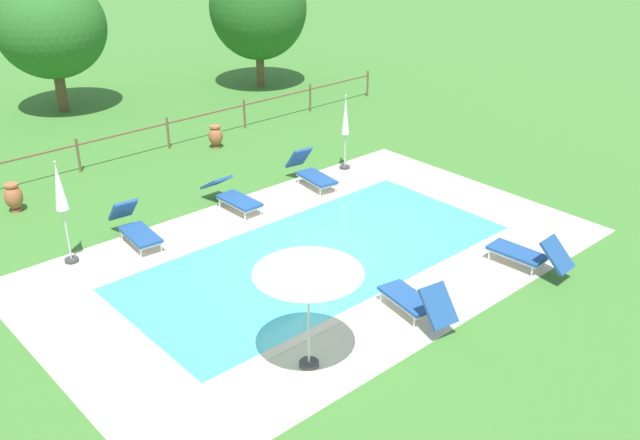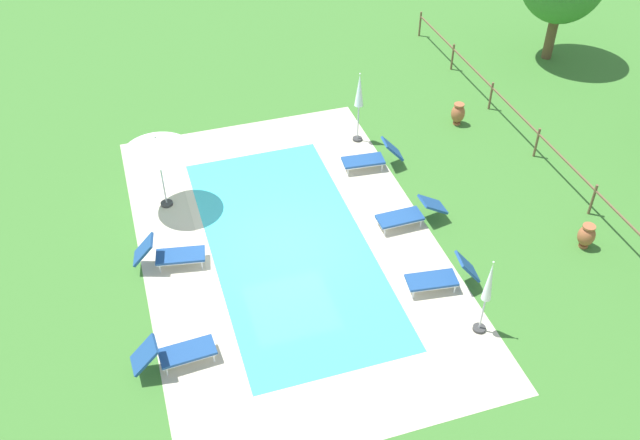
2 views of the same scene
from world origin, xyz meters
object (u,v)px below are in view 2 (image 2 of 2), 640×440
Objects in this scene: sun_lounger_north_far at (175,353)px; patio_umbrella_closed_row_mid_west at (488,288)px; sun_lounger_north_end at (170,254)px; terracotta_urn_near_fence at (586,235)px; patio_umbrella_closed_row_west at (359,95)px; sun_lounger_south_near_corner at (372,157)px; patio_umbrella_open_foreground at (156,144)px; terracotta_urn_by_tree at (458,113)px; sun_lounger_north_mid at (409,214)px; sun_lounger_north_near_steps at (442,276)px.

patio_umbrella_closed_row_mid_west reaches higher than sun_lounger_north_far.
sun_lounger_north_end reaches higher than terracotta_urn_near_fence.
sun_lounger_south_near_corner is at bearing -4.17° from patio_umbrella_closed_row_west.
patio_umbrella_open_foreground is 10.44m from terracotta_urn_by_tree.
terracotta_urn_near_fence is (2.70, 11.00, 0.01)m from sun_lounger_north_end.
sun_lounger_north_mid is 2.91m from sun_lounger_south_near_corner.
terracotta_urn_by_tree is (-7.04, 3.89, 0.03)m from sun_lounger_north_near_steps.
sun_lounger_south_near_corner is at bearing 89.38° from patio_umbrella_open_foreground.
sun_lounger_south_near_corner is at bearing 178.33° from sun_lounger_north_near_steps.
patio_umbrella_open_foreground is 9.78m from patio_umbrella_closed_row_mid_west.
sun_lounger_north_mid is 1.05× the size of sun_lounger_south_near_corner.
patio_umbrella_closed_row_mid_west is at bearing -65.97° from terracotta_urn_near_fence.
sun_lounger_north_end is (-0.35, -6.76, 0.03)m from sun_lounger_north_mid.
sun_lounger_north_near_steps reaches higher than terracotta_urn_near_fence.
patio_umbrella_closed_row_mid_west is 2.93× the size of terracotta_urn_by_tree.
sun_lounger_north_far is at bearing -5.90° from patio_umbrella_open_foreground.
terracotta_urn_near_fence is at bearing 39.20° from sun_lounger_south_near_corner.
patio_umbrella_closed_row_west is 1.08× the size of patio_umbrella_closed_row_mid_west.
terracotta_urn_by_tree is at bearing -175.27° from terracotta_urn_near_fence.
patio_umbrella_closed_row_west reaches higher than sun_lounger_north_end.
patio_umbrella_closed_row_mid_west is at bearing 80.66° from sun_lounger_north_far.
sun_lounger_north_far is 7.38m from patio_umbrella_closed_row_mid_west.
sun_lounger_south_near_corner reaches higher than terracotta_urn_by_tree.
terracotta_urn_near_fence is at bearing 31.28° from patio_umbrella_closed_row_west.
sun_lounger_north_mid is 0.85× the size of patio_umbrella_open_foreground.
patio_umbrella_closed_row_mid_west is at bearing 1.04° from sun_lounger_north_mid.
sun_lounger_south_near_corner is 2.09m from patio_umbrella_closed_row_west.
sun_lounger_north_mid is 2.61× the size of terracotta_urn_by_tree.
sun_lounger_north_near_steps is 0.77× the size of patio_umbrella_closed_row_west.
patio_umbrella_closed_row_west reaches higher than patio_umbrella_closed_row_mid_west.
sun_lounger_south_near_corner reaches higher than sun_lounger_north_far.
patio_umbrella_closed_row_west is 3.34× the size of terracotta_urn_near_fence.
sun_lounger_north_near_steps is 2.45× the size of terracotta_urn_by_tree.
sun_lounger_north_mid is at bearing 65.44° from patio_umbrella_open_foreground.
sun_lounger_north_near_steps is 0.99× the size of sun_lounger_north_far.
patio_umbrella_closed_row_mid_west is (4.56, 6.84, 1.07)m from sun_lounger_north_end.
patio_umbrella_closed_row_west is (-7.13, 0.28, 1.33)m from sun_lounger_north_near_steps.
sun_lounger_north_far is 13.14m from terracotta_urn_by_tree.
sun_lounger_north_near_steps is 7.19m from sun_lounger_north_end.
patio_umbrella_closed_row_west is at bearing 121.40° from sun_lounger_north_end.
terracotta_urn_by_tree is at bearing 151.06° from sun_lounger_north_near_steps.
sun_lounger_north_near_steps is 2.57× the size of terracotta_urn_near_fence.
sun_lounger_north_far is at bearing -86.54° from sun_lounger_north_near_steps.
terracotta_urn_near_fence is (-0.67, 11.38, 0.02)m from sun_lounger_north_far.
patio_umbrella_open_foreground is 0.97× the size of patio_umbrella_closed_row_west.
sun_lounger_north_mid is at bearing -39.76° from terracotta_urn_by_tree.
terracotta_urn_near_fence is 0.95× the size of terracotta_urn_by_tree.
patio_umbrella_closed_row_mid_west is (7.12, 0.13, 1.08)m from sun_lounger_south_near_corner.
sun_lounger_north_mid is at bearing -178.96° from patio_umbrella_closed_row_mid_west.
terracotta_urn_by_tree is at bearing 111.33° from sun_lounger_north_end.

